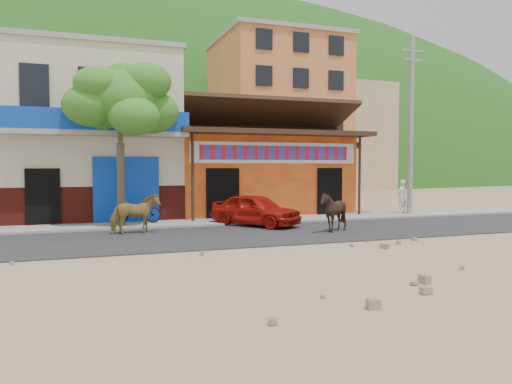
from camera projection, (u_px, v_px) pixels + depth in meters
ground at (303, 245)px, 14.40m from camera, size 120.00×120.00×0.00m
road at (271, 233)px, 16.75m from camera, size 60.00×5.00×0.04m
sidewalk at (239, 221)px, 20.03m from camera, size 60.00×2.00×0.12m
dance_club at (253, 176)px, 24.38m from camera, size 8.00×6.00×3.60m
cafe_building at (91, 138)px, 21.74m from camera, size 7.00×6.00×7.00m
apartment_front at (277, 119)px, 39.68m from camera, size 9.00×9.00×12.00m
apartment_rear at (339, 138)px, 48.43m from camera, size 8.00×8.00×10.00m
hillside at (115, 105)px, 79.50m from camera, size 100.00×40.00×24.00m
tree at (120, 143)px, 18.12m from camera, size 3.00×3.00×6.00m
utility_pole at (411, 126)px, 22.61m from camera, size 0.24×0.24×8.00m
cow_tan at (135, 214)px, 16.52m from camera, size 1.64×0.89×1.32m
cow_dark at (333, 212)px, 17.01m from camera, size 1.44×1.32×1.39m
red_car at (255, 210)px, 18.76m from camera, size 3.16×3.75×1.21m
scooter at (137, 211)px, 18.88m from camera, size 1.89×0.86×0.96m
pedestrian at (402, 196)px, 22.99m from camera, size 0.65×0.54×1.54m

